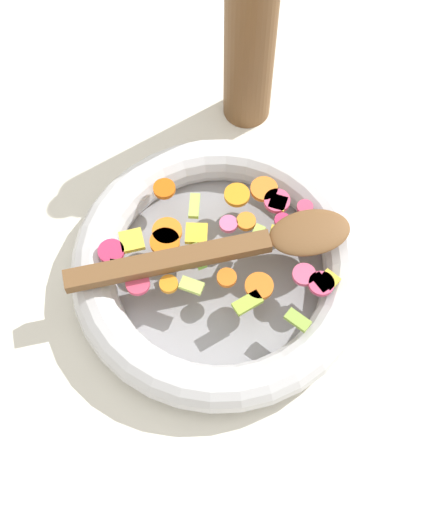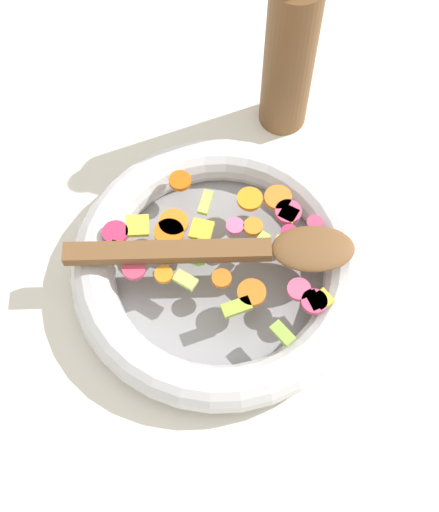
{
  "view_description": "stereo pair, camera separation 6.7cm",
  "coord_description": "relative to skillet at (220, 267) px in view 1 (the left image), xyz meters",
  "views": [
    {
      "loc": [
        0.33,
        0.09,
        0.75
      ],
      "look_at": [
        0.0,
        0.0,
        0.05
      ],
      "focal_mm": 50.0,
      "sensor_mm": 36.0,
      "label": 1
    },
    {
      "loc": [
        0.31,
        0.15,
        0.75
      ],
      "look_at": [
        0.0,
        0.0,
        0.05
      ],
      "focal_mm": 50.0,
      "sensor_mm": 36.0,
      "label": 2
    }
  ],
  "objects": [
    {
      "name": "ground_plane",
      "position": [
        0.0,
        0.0,
        -0.02
      ],
      "size": [
        4.0,
        4.0,
        0.0
      ],
      "primitive_type": "plane",
      "color": "silver"
    },
    {
      "name": "skillet",
      "position": [
        0.0,
        0.0,
        0.0
      ],
      "size": [
        0.33,
        0.33,
        0.05
      ],
      "color": "gray",
      "rests_on": "ground_plane"
    },
    {
      "name": "chopped_vegetables",
      "position": [
        -0.02,
        -0.0,
        0.03
      ],
      "size": [
        0.19,
        0.26,
        0.01
      ],
      "color": "orange",
      "rests_on": "skillet"
    },
    {
      "name": "wooden_spoon",
      "position": [
        -0.01,
        0.02,
        0.04
      ],
      "size": [
        0.18,
        0.3,
        0.01
      ],
      "color": "brown",
      "rests_on": "chopped_vegetables"
    },
    {
      "name": "pepper_mill",
      "position": [
        -0.24,
        -0.03,
        0.09
      ],
      "size": [
        0.06,
        0.06,
        0.26
      ],
      "color": "brown",
      "rests_on": "ground_plane"
    }
  ]
}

